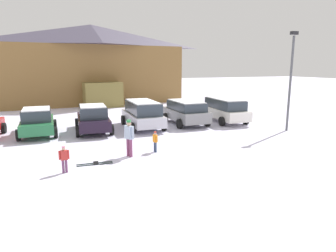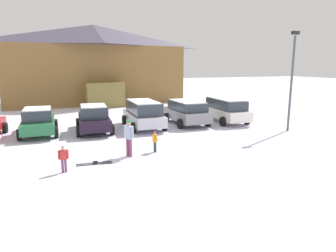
{
  "view_description": "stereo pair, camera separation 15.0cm",
  "coord_description": "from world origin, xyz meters",
  "px_view_note": "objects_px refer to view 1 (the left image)",
  "views": [
    {
      "loc": [
        -4.1,
        -7.43,
        4.02
      ],
      "look_at": [
        1.42,
        6.13,
        1.04
      ],
      "focal_mm": 32.0,
      "sensor_mm": 36.0,
      "label": 1
    },
    {
      "loc": [
        -3.96,
        -7.48,
        4.02
      ],
      "look_at": [
        1.42,
        6.13,
        1.04
      ],
      "focal_mm": 32.0,
      "sensor_mm": 36.0,
      "label": 2
    }
  ],
  "objects_px": {
    "ski_lodge": "(93,64)",
    "parked_grey_wagon": "(186,111)",
    "parked_white_suv": "(224,109)",
    "lamp_post": "(291,77)",
    "parked_black_sedan": "(93,118)",
    "pair_of_skis": "(95,164)",
    "skier_adult_in_blue_parka": "(129,136)",
    "skier_child_in_orange_jacket": "(155,140)",
    "parked_silver_wagon": "(143,113)",
    "parked_green_coupe": "(37,121)",
    "skier_child_in_red_jacket": "(64,158)"
  },
  "relations": [
    {
      "from": "skier_child_in_orange_jacket",
      "to": "skier_adult_in_blue_parka",
      "type": "bearing_deg",
      "value": -169.77
    },
    {
      "from": "ski_lodge",
      "to": "skier_adult_in_blue_parka",
      "type": "distance_m",
      "value": 21.49
    },
    {
      "from": "parked_green_coupe",
      "to": "skier_child_in_orange_jacket",
      "type": "xyz_separation_m",
      "value": [
        5.17,
        -5.95,
        -0.25
      ]
    },
    {
      "from": "parked_black_sedan",
      "to": "pair_of_skis",
      "type": "relative_size",
      "value": 2.97
    },
    {
      "from": "skier_child_in_red_jacket",
      "to": "pair_of_skis",
      "type": "distance_m",
      "value": 1.47
    },
    {
      "from": "parked_green_coupe",
      "to": "skier_adult_in_blue_parka",
      "type": "height_order",
      "value": "skier_adult_in_blue_parka"
    },
    {
      "from": "skier_child_in_red_jacket",
      "to": "skier_child_in_orange_jacket",
      "type": "xyz_separation_m",
      "value": [
        4.12,
        1.31,
        -0.03
      ]
    },
    {
      "from": "lamp_post",
      "to": "ski_lodge",
      "type": "bearing_deg",
      "value": 114.46
    },
    {
      "from": "parked_grey_wagon",
      "to": "skier_child_in_red_jacket",
      "type": "xyz_separation_m",
      "value": [
        -8.4,
        -6.96,
        -0.29
      ]
    },
    {
      "from": "ski_lodge",
      "to": "skier_child_in_orange_jacket",
      "type": "relative_size",
      "value": 19.2
    },
    {
      "from": "parked_grey_wagon",
      "to": "parked_white_suv",
      "type": "height_order",
      "value": "parked_white_suv"
    },
    {
      "from": "ski_lodge",
      "to": "parked_black_sedan",
      "type": "distance_m",
      "value": 15.85
    },
    {
      "from": "parked_black_sedan",
      "to": "parked_grey_wagon",
      "type": "xyz_separation_m",
      "value": [
        6.3,
        0.01,
        0.06
      ]
    },
    {
      "from": "parked_green_coupe",
      "to": "pair_of_skis",
      "type": "xyz_separation_m",
      "value": [
        2.26,
        -6.66,
        -0.78
      ]
    },
    {
      "from": "parked_white_suv",
      "to": "lamp_post",
      "type": "bearing_deg",
      "value": -64.14
    },
    {
      "from": "parked_silver_wagon",
      "to": "parked_white_suv",
      "type": "relative_size",
      "value": 0.96
    },
    {
      "from": "skier_adult_in_blue_parka",
      "to": "lamp_post",
      "type": "height_order",
      "value": "lamp_post"
    },
    {
      "from": "parked_grey_wagon",
      "to": "skier_adult_in_blue_parka",
      "type": "distance_m",
      "value": 8.11
    },
    {
      "from": "parked_green_coupe",
      "to": "skier_child_in_red_jacket",
      "type": "height_order",
      "value": "parked_green_coupe"
    },
    {
      "from": "parked_green_coupe",
      "to": "parked_black_sedan",
      "type": "relative_size",
      "value": 0.94
    },
    {
      "from": "parked_green_coupe",
      "to": "skier_child_in_red_jacket",
      "type": "distance_m",
      "value": 7.34
    },
    {
      "from": "ski_lodge",
      "to": "pair_of_skis",
      "type": "distance_m",
      "value": 22.3
    },
    {
      "from": "skier_child_in_orange_jacket",
      "to": "lamp_post",
      "type": "height_order",
      "value": "lamp_post"
    },
    {
      "from": "skier_child_in_orange_jacket",
      "to": "skier_child_in_red_jacket",
      "type": "bearing_deg",
      "value": -162.31
    },
    {
      "from": "ski_lodge",
      "to": "parked_green_coupe",
      "type": "distance_m",
      "value": 16.34
    },
    {
      "from": "parked_green_coupe",
      "to": "skier_child_in_orange_jacket",
      "type": "relative_size",
      "value": 4.13
    },
    {
      "from": "parked_black_sedan",
      "to": "parked_grey_wagon",
      "type": "height_order",
      "value": "parked_black_sedan"
    },
    {
      "from": "parked_green_coupe",
      "to": "lamp_post",
      "type": "relative_size",
      "value": 0.68
    },
    {
      "from": "ski_lodge",
      "to": "parked_white_suv",
      "type": "bearing_deg",
      "value": -65.92
    },
    {
      "from": "lamp_post",
      "to": "parked_white_suv",
      "type": "bearing_deg",
      "value": 115.86
    },
    {
      "from": "skier_adult_in_blue_parka",
      "to": "ski_lodge",
      "type": "bearing_deg",
      "value": 85.56
    },
    {
      "from": "skier_adult_in_blue_parka",
      "to": "skier_child_in_red_jacket",
      "type": "bearing_deg",
      "value": -159.04
    },
    {
      "from": "skier_child_in_orange_jacket",
      "to": "parked_black_sedan",
      "type": "bearing_deg",
      "value": 109.75
    },
    {
      "from": "skier_child_in_orange_jacket",
      "to": "parked_silver_wagon",
      "type": "bearing_deg",
      "value": 78.44
    },
    {
      "from": "skier_child_in_red_jacket",
      "to": "parked_grey_wagon",
      "type": "bearing_deg",
      "value": 39.65
    },
    {
      "from": "parked_silver_wagon",
      "to": "ski_lodge",
      "type": "bearing_deg",
      "value": 93.02
    },
    {
      "from": "parked_silver_wagon",
      "to": "parked_grey_wagon",
      "type": "relative_size",
      "value": 1.11
    },
    {
      "from": "parked_silver_wagon",
      "to": "lamp_post",
      "type": "xyz_separation_m",
      "value": [
        8.09,
        -4.26,
        2.4
      ]
    },
    {
      "from": "skier_child_in_orange_jacket",
      "to": "pair_of_skis",
      "type": "distance_m",
      "value": 3.05
    },
    {
      "from": "parked_silver_wagon",
      "to": "pair_of_skis",
      "type": "height_order",
      "value": "parked_silver_wagon"
    },
    {
      "from": "ski_lodge",
      "to": "parked_green_coupe",
      "type": "height_order",
      "value": "ski_lodge"
    },
    {
      "from": "skier_child_in_red_jacket",
      "to": "parked_white_suv",
      "type": "bearing_deg",
      "value": 30.78
    },
    {
      "from": "skier_child_in_red_jacket",
      "to": "pair_of_skis",
      "type": "bearing_deg",
      "value": 26.22
    },
    {
      "from": "skier_child_in_orange_jacket",
      "to": "lamp_post",
      "type": "xyz_separation_m",
      "value": [
        9.25,
        1.37,
        2.78
      ]
    },
    {
      "from": "parked_silver_wagon",
      "to": "parked_grey_wagon",
      "type": "distance_m",
      "value": 3.12
    },
    {
      "from": "parked_white_suv",
      "to": "lamp_post",
      "type": "relative_size",
      "value": 0.81
    },
    {
      "from": "ski_lodge",
      "to": "parked_grey_wagon",
      "type": "height_order",
      "value": "ski_lodge"
    },
    {
      "from": "ski_lodge",
      "to": "parked_silver_wagon",
      "type": "relative_size",
      "value": 4.11
    },
    {
      "from": "ski_lodge",
      "to": "skier_adult_in_blue_parka",
      "type": "height_order",
      "value": "ski_lodge"
    },
    {
      "from": "parked_silver_wagon",
      "to": "skier_adult_in_blue_parka",
      "type": "height_order",
      "value": "parked_silver_wagon"
    }
  ]
}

